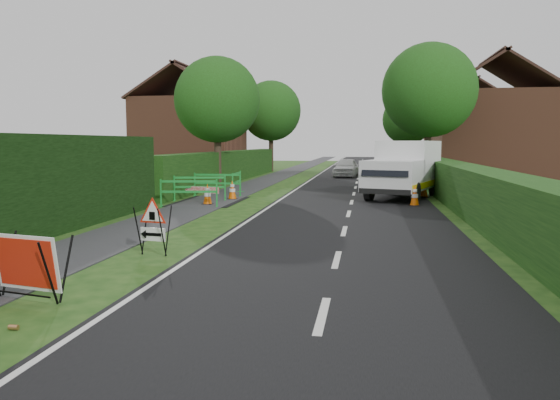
{
  "coord_description": "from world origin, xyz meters",
  "views": [
    {
      "loc": [
        3.05,
        -9.52,
        2.29
      ],
      "look_at": [
        0.78,
        4.71,
        0.78
      ],
      "focal_mm": 35.0,
      "sensor_mm": 36.0,
      "label": 1
    }
  ],
  "objects": [
    {
      "name": "hedge_west_far",
      "position": [
        -5.0,
        22.0,
        0.0
      ],
      "size": [
        1.0,
        24.0,
        1.8
      ],
      "primitive_type": "cube",
      "color": "#14380F",
      "rests_on": "ground"
    },
    {
      "name": "road_surface",
      "position": [
        2.5,
        35.0,
        0.0
      ],
      "size": [
        6.0,
        90.0,
        0.02
      ],
      "primitive_type": "cube",
      "color": "black",
      "rests_on": "ground"
    },
    {
      "name": "tree_fe",
      "position": [
        6.4,
        38.0,
        4.22
      ],
      "size": [
        4.2,
        4.2,
        6.33
      ],
      "color": "#2D2116",
      "rests_on": "ground"
    },
    {
      "name": "redwhite_plank",
      "position": [
        -3.34,
        11.08,
        0.0
      ],
      "size": [
        1.47,
        0.37,
        0.25
      ],
      "primitive_type": "cube",
      "rotation": [
        0.0,
        0.0,
        -0.22
      ],
      "color": "red",
      "rests_on": "ground"
    },
    {
      "name": "ped_barrier_1",
      "position": [
        -3.48,
        11.26,
        0.63
      ],
      "size": [
        2.09,
        0.75,
        1.0
      ],
      "rotation": [
        0.0,
        0.0,
        0.2
      ],
      "color": "#1A9030",
      "rests_on": "ground"
    },
    {
      "name": "tree_ne",
      "position": [
        6.4,
        22.0,
        5.17
      ],
      "size": [
        5.2,
        5.2,
        7.79
      ],
      "color": "#2D2116",
      "rests_on": "ground"
    },
    {
      "name": "ped_barrier_0",
      "position": [
        -3.22,
        9.14,
        0.63
      ],
      "size": [
        2.09,
        0.68,
        1.0
      ],
      "rotation": [
        0.0,
        0.0,
        0.16
      ],
      "color": "#1A9030",
      "rests_on": "ground"
    },
    {
      "name": "traffic_cone_0",
      "position": [
        4.79,
        10.71,
        0.39
      ],
      "size": [
        0.38,
        0.38,
        0.79
      ],
      "color": "black",
      "rests_on": "ground"
    },
    {
      "name": "ped_barrier_2",
      "position": [
        -3.3,
        13.19,
        0.63
      ],
      "size": [
        2.07,
        0.42,
        1.0
      ],
      "rotation": [
        0.0,
        0.0,
        0.03
      ],
      "color": "#1A9030",
      "rests_on": "ground"
    },
    {
      "name": "triangle_sign",
      "position": [
        -1.23,
        0.82,
        0.7
      ],
      "size": [
        0.79,
        0.79,
        1.01
      ],
      "rotation": [
        0.0,
        0.0,
        -0.16
      ],
      "color": "black",
      "rests_on": "ground"
    },
    {
      "name": "tree_nw",
      "position": [
        -4.6,
        18.0,
        4.48
      ],
      "size": [
        4.4,
        4.4,
        6.7
      ],
      "color": "#2D2116",
      "rests_on": "ground"
    },
    {
      "name": "tree_fw",
      "position": [
        -4.6,
        34.0,
        4.83
      ],
      "size": [
        4.8,
        4.8,
        7.24
      ],
      "color": "#2D2116",
      "rests_on": "ground"
    },
    {
      "name": "traffic_cone_4",
      "position": [
        -2.33,
        11.95,
        0.39
      ],
      "size": [
        0.38,
        0.38,
        0.79
      ],
      "color": "black",
      "rests_on": "ground"
    },
    {
      "name": "red_rect_sign",
      "position": [
        -1.78,
        -2.48,
        0.55
      ],
      "size": [
        1.24,
        0.9,
        0.96
      ],
      "rotation": [
        0.0,
        0.0,
        -0.21
      ],
      "color": "black",
      "rests_on": "ground"
    },
    {
      "name": "ped_barrier_3",
      "position": [
        -2.69,
        14.21,
        0.63
      ],
      "size": [
        0.48,
        2.08,
        1.0
      ],
      "rotation": [
        0.0,
        0.0,
        1.63
      ],
      "color": "#1A9030",
      "rests_on": "ground"
    },
    {
      "name": "house_east_a",
      "position": [
        11.0,
        28.0,
        2.9
      ],
      "size": [
        7.5,
        7.4,
        7.88
      ],
      "color": "brown",
      "rests_on": "ground"
    },
    {
      "name": "house_west",
      "position": [
        -10.0,
        30.0,
        2.9
      ],
      "size": [
        7.5,
        7.4,
        7.88
      ],
      "color": "brown",
      "rests_on": "ground"
    },
    {
      "name": "footpath",
      "position": [
        -3.0,
        35.0,
        0.01
      ],
      "size": [
        2.0,
        90.0,
        0.02
      ],
      "primitive_type": "cube",
      "color": "#2D2D30",
      "rests_on": "ground"
    },
    {
      "name": "traffic_cone_3",
      "position": [
        -2.79,
        9.97,
        0.39
      ],
      "size": [
        0.38,
        0.38,
        0.79
      ],
      "color": "black",
      "rests_on": "ground"
    },
    {
      "name": "house_east_b",
      "position": [
        12.0,
        42.0,
        2.9
      ],
      "size": [
        7.5,
        7.4,
        7.88
      ],
      "color": "brown",
      "rests_on": "ground"
    },
    {
      "name": "ground",
      "position": [
        0.0,
        0.0,
        0.0
      ],
      "size": [
        120.0,
        120.0,
        0.0
      ],
      "primitive_type": "plane",
      "color": "#1A4212",
      "rests_on": "ground"
    },
    {
      "name": "hatchback_car",
      "position": [
        1.69,
        27.41,
        0.64
      ],
      "size": [
        1.8,
        3.85,
        1.27
      ],
      "primitive_type": "imported",
      "rotation": [
        0.0,
        0.0,
        -0.08
      ],
      "color": "white",
      "rests_on": "ground"
    },
    {
      "name": "litter_can",
      "position": [
        -1.21,
        -3.62,
        0.0
      ],
      "size": [
        0.12,
        0.07,
        0.07
      ],
      "primitive_type": "cylinder",
      "rotation": [
        0.0,
        1.57,
        0.0
      ],
      "color": "#BF7F4C",
      "rests_on": "ground"
    },
    {
      "name": "works_van",
      "position": [
        4.6,
        13.62,
        1.26
      ],
      "size": [
        3.54,
        5.55,
        2.37
      ],
      "rotation": [
        0.0,
        0.0,
        -0.32
      ],
      "color": "silver",
      "rests_on": "ground"
    },
    {
      "name": "traffic_cone_2",
      "position": [
        5.23,
        15.67,
        0.39
      ],
      "size": [
        0.38,
        0.38,
        0.79
      ],
      "color": "black",
      "rests_on": "ground"
    },
    {
      "name": "traffic_cone_1",
      "position": [
        5.46,
        14.12,
        0.39
      ],
      "size": [
        0.38,
        0.38,
        0.79
      ],
      "color": "black",
      "rests_on": "ground"
    },
    {
      "name": "hedge_east",
      "position": [
        6.5,
        16.0,
        0.0
      ],
      "size": [
        1.2,
        50.0,
        1.5
      ],
      "primitive_type": "cube",
      "color": "#14380F",
      "rests_on": "ground"
    }
  ]
}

